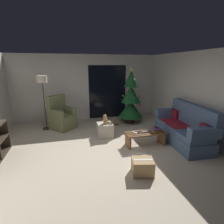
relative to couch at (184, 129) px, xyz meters
The scene contains 20 objects.
ground_plane 2.35m from the couch, behind, with size 7.00×7.00×0.00m, color beige.
wall_back 3.86m from the couch, 128.02° to the left, with size 5.72×0.12×2.50m, color silver.
wall_right 1.01m from the couch, ahead, with size 0.12×6.00×2.50m, color silver.
patio_door_frame 3.34m from the couch, 117.80° to the left, with size 1.60×0.02×2.20m, color silver.
patio_door_glass 3.32m from the couch, 117.95° to the left, with size 1.50×0.02×2.10m, color black.
couch is the anchor object (origin of this frame).
coffee_table 1.13m from the couch, behind, with size 1.10×0.40×0.36m.
remote_graphite 1.15m from the couch, behind, with size 0.04×0.16×0.02m, color #333338.
remote_white 1.42m from the couch, behind, with size 0.04×0.16×0.02m, color silver.
remote_black 1.28m from the couch, behind, with size 0.04×0.16×0.02m, color black.
remote_silver 1.01m from the couch, behind, with size 0.04×0.16×0.02m, color #ADADB2.
book_stack 0.82m from the couch, behind, with size 0.24×0.19×0.12m.
cell_phone 0.82m from the couch, behind, with size 0.07×0.14×0.01m, color black.
christmas_tree 2.25m from the couch, 112.63° to the left, with size 0.89×0.89×2.02m.
armchair 3.87m from the couch, 149.28° to the left, with size 0.97×0.97×1.13m.
floor_lamp 4.49m from the couch, 151.93° to the left, with size 0.32×0.32×1.78m.
ottoman 2.27m from the couch, 155.49° to the left, with size 0.44×0.44×0.41m, color beige.
teddy_bear_honey 2.25m from the couch, 155.57° to the left, with size 0.22×0.21×0.29m.
teddy_bear_chestnut_by_tree 2.33m from the couch, 129.33° to the left, with size 0.21×0.22×0.29m.
cardboard_box_taped_mid_floor 2.05m from the couch, 147.66° to the right, with size 0.49×0.43×0.31m.
Camera 1 is at (-0.74, -3.79, 2.12)m, focal length 27.76 mm.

